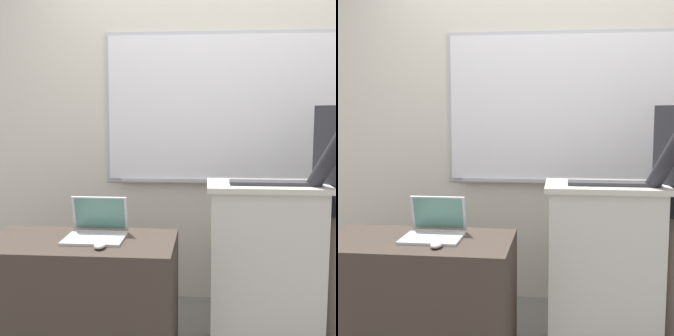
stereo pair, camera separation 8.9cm
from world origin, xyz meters
The scene contains 7 objects.
back_wall centered at (0.00, 1.28, 1.46)m, with size 6.40×0.17×2.93m.
lectern_podium centered at (0.32, 0.47, 0.50)m, with size 0.68×0.43×1.00m.
side_desk centered at (-0.71, 0.24, 0.35)m, with size 1.04×0.58×0.71m.
laptop centered at (-0.63, 0.30, 0.76)m, with size 0.32×0.30×0.22m.
wireless_keyboard centered at (0.32, 0.41, 1.01)m, with size 0.43×0.13×0.02m.
computer_mouse_by_laptop centered at (-0.57, 0.09, 0.72)m, with size 0.06×0.10×0.03m.
computer_mouse_by_keyboard centered at (0.59, 0.41, 1.02)m, with size 0.06×0.10×0.03m.
Camera 1 is at (-0.02, -2.20, 1.40)m, focal length 50.00 mm.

